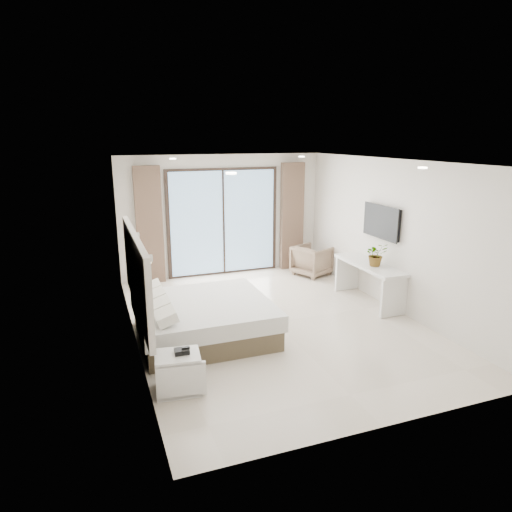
% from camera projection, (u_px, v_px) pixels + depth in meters
% --- Properties ---
extents(ground, '(6.20, 6.20, 0.00)m').
position_uv_depth(ground, '(275.00, 322.00, 7.79)').
color(ground, beige).
rests_on(ground, ground).
extents(room_shell, '(4.62, 6.22, 2.72)m').
position_uv_depth(room_shell, '(249.00, 224.00, 7.99)').
color(room_shell, silver).
rests_on(room_shell, ground).
extents(bed, '(2.04, 1.94, 0.71)m').
position_uv_depth(bed, '(203.00, 319.00, 7.16)').
color(bed, brown).
rests_on(bed, ground).
extents(nightstand, '(0.60, 0.51, 0.49)m').
position_uv_depth(nightstand, '(178.00, 373.00, 5.62)').
color(nightstand, silver).
rests_on(nightstand, ground).
extents(phone, '(0.19, 0.15, 0.06)m').
position_uv_depth(phone, '(182.00, 351.00, 5.58)').
color(phone, black).
rests_on(phone, nightstand).
extents(console_desk, '(0.54, 1.72, 0.77)m').
position_uv_depth(console_desk, '(369.00, 274.00, 8.59)').
color(console_desk, silver).
rests_on(console_desk, ground).
extents(plant, '(0.47, 0.50, 0.34)m').
position_uv_depth(plant, '(376.00, 257.00, 8.34)').
color(plant, '#33662D').
rests_on(plant, console_desk).
extents(armchair, '(0.92, 0.94, 0.75)m').
position_uv_depth(armchair, '(312.00, 259.00, 10.37)').
color(armchair, '#8E6D5D').
rests_on(armchair, ground).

